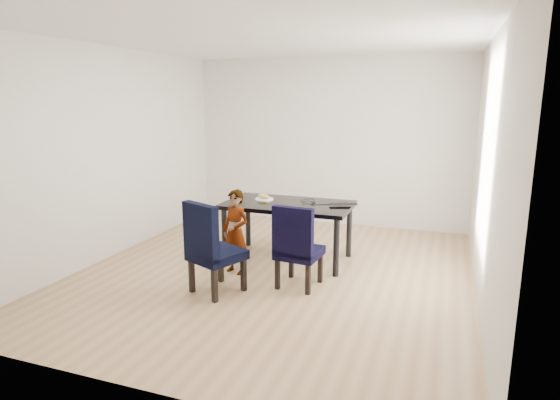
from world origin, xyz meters
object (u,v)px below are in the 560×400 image
(dining_table, at_px, (288,231))
(child, at_px, (236,232))
(chair_right, at_px, (300,245))
(laptop, at_px, (343,204))
(chair_left, at_px, (217,247))
(plate, at_px, (264,199))

(dining_table, bearing_deg, child, -123.54)
(dining_table, xyz_separation_m, child, (-0.43, -0.65, 0.13))
(chair_right, height_order, child, child)
(laptop, bearing_deg, dining_table, -10.64)
(chair_left, xyz_separation_m, chair_right, (0.78, 0.45, -0.03))
(plate, relative_size, laptop, 0.71)
(chair_right, xyz_separation_m, plate, (-0.76, 0.87, 0.29))
(chair_right, height_order, plate, chair_right)
(plate, xyz_separation_m, laptop, (1.04, 0.03, 0.01))
(chair_right, height_order, laptop, chair_right)
(dining_table, bearing_deg, laptop, 9.83)
(child, bearing_deg, chair_right, 9.52)
(dining_table, distance_m, chair_right, 0.89)
(dining_table, distance_m, child, 0.79)
(chair_right, bearing_deg, dining_table, 122.39)
(chair_left, relative_size, laptop, 2.91)
(child, distance_m, plate, 0.79)
(chair_left, xyz_separation_m, child, (-0.05, 0.58, 0.00))
(chair_left, relative_size, child, 1.00)
(dining_table, relative_size, laptop, 4.63)
(dining_table, bearing_deg, plate, 166.00)
(dining_table, distance_m, laptop, 0.79)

